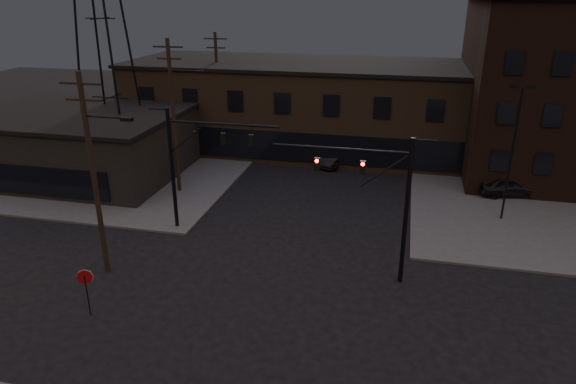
{
  "coord_description": "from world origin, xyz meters",
  "views": [
    {
      "loc": [
        5.97,
        -20.17,
        14.69
      ],
      "look_at": [
        -0.33,
        7.27,
        3.5
      ],
      "focal_mm": 32.0,
      "sensor_mm": 36.0,
      "label": 1
    }
  ],
  "objects_px": {
    "traffic_signal_near": "(385,195)",
    "car_crossing": "(337,157)",
    "stop_sign": "(85,282)",
    "traffic_signal_far": "(190,157)",
    "parked_car_lot_a": "(509,186)",
    "parked_car_lot_b": "(500,167)"
  },
  "relations": [
    {
      "from": "traffic_signal_far",
      "to": "parked_car_lot_a",
      "type": "height_order",
      "value": "traffic_signal_far"
    },
    {
      "from": "traffic_signal_near",
      "to": "parked_car_lot_a",
      "type": "xyz_separation_m",
      "value": [
        8.73,
        14.05,
        -4.01
      ]
    },
    {
      "from": "traffic_signal_near",
      "to": "parked_car_lot_b",
      "type": "distance_m",
      "value": 21.31
    },
    {
      "from": "traffic_signal_near",
      "to": "traffic_signal_far",
      "type": "distance_m",
      "value": 12.57
    },
    {
      "from": "parked_car_lot_a",
      "to": "parked_car_lot_b",
      "type": "relative_size",
      "value": 1.04
    },
    {
      "from": "traffic_signal_far",
      "to": "stop_sign",
      "type": "xyz_separation_m",
      "value": [
        -1.28,
        -9.99,
        -3.17
      ]
    },
    {
      "from": "parked_car_lot_a",
      "to": "stop_sign",
      "type": "bearing_deg",
      "value": 120.05
    },
    {
      "from": "parked_car_lot_a",
      "to": "car_crossing",
      "type": "bearing_deg",
      "value": 58.01
    },
    {
      "from": "stop_sign",
      "to": "traffic_signal_near",
      "type": "bearing_deg",
      "value": 25.9
    },
    {
      "from": "stop_sign",
      "to": "car_crossing",
      "type": "distance_m",
      "value": 26.66
    },
    {
      "from": "traffic_signal_near",
      "to": "traffic_signal_far",
      "type": "xyz_separation_m",
      "value": [
        -12.07,
        3.5,
        0.08
      ]
    },
    {
      "from": "traffic_signal_near",
      "to": "parked_car_lot_b",
      "type": "height_order",
      "value": "traffic_signal_near"
    },
    {
      "from": "traffic_signal_far",
      "to": "car_crossing",
      "type": "bearing_deg",
      "value": 64.9
    },
    {
      "from": "stop_sign",
      "to": "parked_car_lot_a",
      "type": "relative_size",
      "value": 0.55
    },
    {
      "from": "stop_sign",
      "to": "traffic_signal_far",
      "type": "bearing_deg",
      "value": 82.68
    },
    {
      "from": "parked_car_lot_b",
      "to": "traffic_signal_near",
      "type": "bearing_deg",
      "value": 161.08
    },
    {
      "from": "stop_sign",
      "to": "car_crossing",
      "type": "height_order",
      "value": "stop_sign"
    },
    {
      "from": "traffic_signal_far",
      "to": "parked_car_lot_b",
      "type": "xyz_separation_m",
      "value": [
        20.92,
        15.44,
        -4.23
      ]
    },
    {
      "from": "stop_sign",
      "to": "parked_car_lot_b",
      "type": "relative_size",
      "value": 0.57
    },
    {
      "from": "stop_sign",
      "to": "parked_car_lot_b",
      "type": "xyz_separation_m",
      "value": [
        22.2,
        25.42,
        -1.06
      ]
    },
    {
      "from": "traffic_signal_near",
      "to": "car_crossing",
      "type": "relative_size",
      "value": 1.73
    },
    {
      "from": "car_crossing",
      "to": "traffic_signal_near",
      "type": "bearing_deg",
      "value": -55.18
    }
  ]
}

